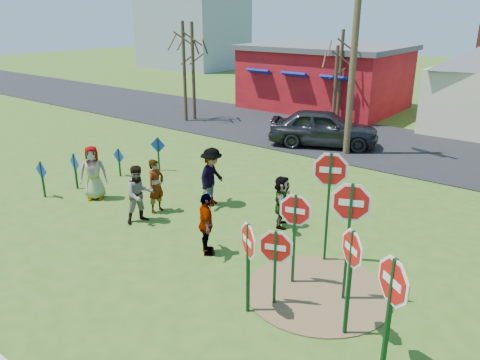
% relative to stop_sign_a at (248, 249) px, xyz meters
% --- Properties ---
extents(ground, '(120.00, 120.00, 0.00)m').
position_rel_stop_sign_a_xyz_m(ground, '(-3.69, 2.50, -1.44)').
color(ground, '#345618').
rests_on(ground, ground).
extents(road, '(120.00, 7.50, 0.04)m').
position_rel_stop_sign_a_xyz_m(road, '(-3.69, 14.00, -1.42)').
color(road, black).
rests_on(road, ground).
extents(dirt_patch, '(3.20, 3.20, 0.03)m').
position_rel_stop_sign_a_xyz_m(dirt_patch, '(0.81, 1.50, -1.43)').
color(dirt_patch, brown).
rests_on(dirt_patch, ground).
extents(red_building, '(9.40, 7.69, 3.90)m').
position_rel_stop_sign_a_xyz_m(red_building, '(-9.19, 20.49, 0.52)').
color(red_building, maroon).
rests_on(red_building, ground).
extents(distant_building, '(10.00, 8.00, 8.00)m').
position_rel_stop_sign_a_xyz_m(distant_building, '(-31.69, 32.50, 2.56)').
color(distant_building, '#8C939E').
rests_on(distant_building, ground).
extents(stop_sign_a, '(0.85, 0.54, 2.11)m').
position_rel_stop_sign_a_xyz_m(stop_sign_a, '(0.00, 0.00, 0.00)').
color(stop_sign_a, '#0F3A1C').
rests_on(stop_sign_a, ground).
extents(stop_sign_b, '(1.03, 0.48, 2.93)m').
position_rel_stop_sign_a_xyz_m(stop_sign_b, '(0.26, 2.84, 0.68)').
color(stop_sign_b, '#0F3A1C').
rests_on(stop_sign_b, ground).
extents(stop_sign_c, '(0.79, 0.59, 2.32)m').
position_rel_stop_sign_a_xyz_m(stop_sign_c, '(1.91, 0.55, 0.17)').
color(stop_sign_c, '#0F3A1C').
rests_on(stop_sign_c, ground).
extents(stop_sign_d, '(1.04, 0.42, 2.80)m').
position_rel_stop_sign_a_xyz_m(stop_sign_d, '(1.37, 1.59, 0.58)').
color(stop_sign_d, '#0F3A1C').
rests_on(stop_sign_d, ground).
extents(stop_sign_e, '(0.93, 0.37, 1.83)m').
position_rel_stop_sign_a_xyz_m(stop_sign_e, '(0.28, 0.55, -0.22)').
color(stop_sign_e, '#0F3A1C').
rests_on(stop_sign_e, ground).
extents(stop_sign_f, '(0.94, 0.71, 2.27)m').
position_rel_stop_sign_a_xyz_m(stop_sign_f, '(2.81, 0.16, 0.12)').
color(stop_sign_f, '#0F3A1C').
rests_on(stop_sign_f, ground).
extents(stop_sign_g, '(0.96, 0.28, 2.29)m').
position_rel_stop_sign_a_xyz_m(stop_sign_g, '(0.16, 1.49, 0.14)').
color(stop_sign_g, '#0F3A1C').
rests_on(stop_sign_g, ground).
extents(blue_diamond_a, '(0.62, 0.06, 1.25)m').
position_rel_stop_sign_a_xyz_m(blue_diamond_a, '(-9.13, 0.93, -0.67)').
color(blue_diamond_a, '#0F3A1C').
rests_on(blue_diamond_a, ground).
extents(blue_diamond_b, '(0.66, 0.14, 1.28)m').
position_rel_stop_sign_a_xyz_m(blue_diamond_b, '(-8.97, 2.06, -0.65)').
color(blue_diamond_b, '#0F3A1C').
rests_on(blue_diamond_b, ground).
extents(blue_diamond_c, '(0.58, 0.06, 1.08)m').
position_rel_stop_sign_a_xyz_m(blue_diamond_c, '(-8.82, 3.82, -0.78)').
color(blue_diamond_c, '#0F3A1C').
rests_on(blue_diamond_c, ground).
extents(blue_diamond_d, '(0.60, 0.22, 1.33)m').
position_rel_stop_sign_a_xyz_m(blue_diamond_d, '(-8.16, 5.18, -0.61)').
color(blue_diamond_d, '#0F3A1C').
rests_on(blue_diamond_d, ground).
extents(person_a, '(1.00, 1.03, 1.79)m').
position_rel_stop_sign_a_xyz_m(person_a, '(-7.69, 1.89, -0.55)').
color(person_a, '#3F517D').
rests_on(person_a, ground).
extents(person_b, '(0.44, 0.64, 1.67)m').
position_rel_stop_sign_a_xyz_m(person_b, '(-5.27, 2.40, -0.61)').
color(person_b, '#246D58').
rests_on(person_b, ground).
extents(person_c, '(0.90, 1.01, 1.72)m').
position_rel_stop_sign_a_xyz_m(person_c, '(-5.10, 1.59, -0.58)').
color(person_c, brown).
rests_on(person_c, ground).
extents(person_d, '(0.95, 1.34, 1.87)m').
position_rel_stop_sign_a_xyz_m(person_d, '(-4.29, 3.85, -0.50)').
color(person_d, '#2F2F34').
rests_on(person_d, ground).
extents(person_e, '(0.97, 0.94, 1.63)m').
position_rel_stop_sign_a_xyz_m(person_e, '(-2.28, 1.32, -0.63)').
color(person_e, '#48305D').
rests_on(person_e, ground).
extents(person_f, '(1.12, 1.44, 1.52)m').
position_rel_stop_sign_a_xyz_m(person_f, '(-1.68, 3.86, -0.68)').
color(person_f, '#1B4F2E').
rests_on(person_f, ground).
extents(suv, '(5.24, 3.76, 1.66)m').
position_rel_stop_sign_a_xyz_m(suv, '(-4.78, 12.16, -0.57)').
color(suv, '#313036').
rests_on(suv, road).
extents(utility_pole, '(2.13, 0.69, 8.89)m').
position_rel_stop_sign_a_xyz_m(utility_pole, '(-3.39, 11.68, 3.24)').
color(utility_pole, '#4C3823').
rests_on(utility_pole, ground).
extents(bare_tree_west, '(1.80, 1.80, 5.38)m').
position_rel_stop_sign_a_xyz_m(bare_tree_west, '(-13.39, 12.14, 2.04)').
color(bare_tree_west, '#382819').
rests_on(bare_tree_west, ground).
extents(bare_tree_east, '(1.80, 1.80, 4.20)m').
position_rel_stop_sign_a_xyz_m(bare_tree_east, '(-6.34, 16.21, 1.28)').
color(bare_tree_east, '#382819').
rests_on(bare_tree_east, ground).
extents(bare_tree_mid, '(1.80, 1.80, 5.33)m').
position_rel_stop_sign_a_xyz_m(bare_tree_mid, '(-13.25, 12.71, 2.01)').
color(bare_tree_mid, '#382819').
rests_on(bare_tree_mid, ground).
extents(bare_tree_extra, '(1.80, 1.80, 4.97)m').
position_rel_stop_sign_a_xyz_m(bare_tree_extra, '(-6.37, 16.79, 1.78)').
color(bare_tree_extra, '#382819').
rests_on(bare_tree_extra, ground).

